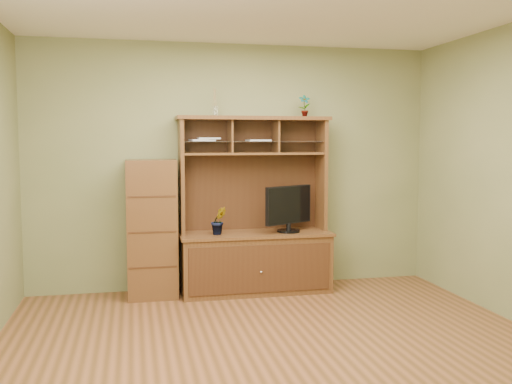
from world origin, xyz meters
name	(u,v)px	position (x,y,z in m)	size (l,w,h in m)	color
room	(279,178)	(0.00, 0.00, 1.35)	(4.54, 4.04, 2.74)	#583619
media_hutch	(255,244)	(0.18, 1.73, 0.52)	(1.66, 0.61, 1.90)	#3F2412
monitor	(289,208)	(0.54, 1.65, 0.92)	(0.58, 0.35, 0.50)	black
orchid_plant	(219,221)	(-0.23, 1.65, 0.80)	(0.16, 0.13, 0.30)	#30581E
top_plant	(304,106)	(0.75, 1.80, 2.02)	(0.13, 0.09, 0.25)	#316E26
reed_diffuser	(215,105)	(-0.24, 1.81, 2.02)	(0.06, 0.06, 0.30)	silver
magazines	(223,140)	(-0.16, 1.81, 1.65)	(0.88, 0.23, 0.04)	silver
side_cabinet	(152,229)	(-0.92, 1.75, 0.72)	(0.52, 0.47, 1.44)	#3F2412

